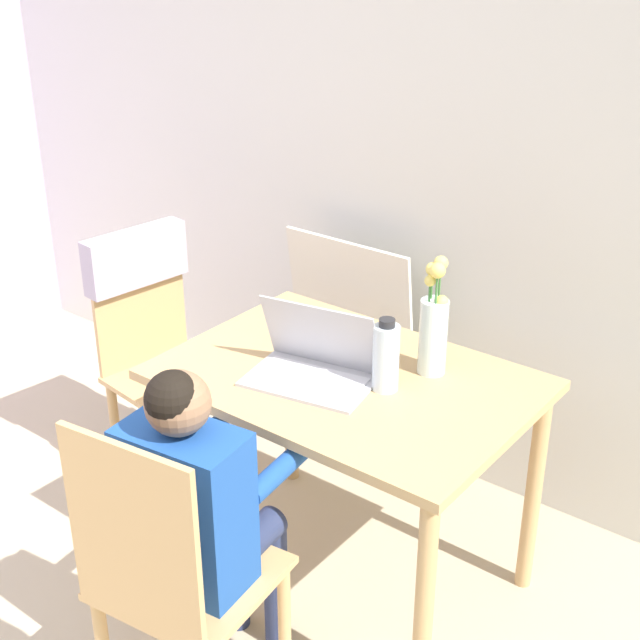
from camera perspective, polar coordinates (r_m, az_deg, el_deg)
wall_back at (r=3.13m, az=6.86°, el=11.38°), size 6.40×0.05×2.50m
dining_table at (r=2.65m, az=1.72°, el=-5.47°), size 1.06×0.74×0.74m
chair_occupied at (r=2.33m, az=-9.47°, el=-16.09°), size 0.45×0.45×0.93m
chair_spare at (r=3.27m, az=-10.72°, el=0.06°), size 0.48×0.45×0.94m
person_seated at (r=2.30m, az=-7.74°, el=-11.44°), size 0.37×0.46×1.03m
laptop at (r=2.56m, az=-0.37°, el=-2.70°), size 0.40×0.30×0.23m
flower_vase at (r=2.57m, az=7.29°, el=-0.41°), size 0.08×0.08×0.36m
water_bottle at (r=2.49m, az=4.24°, el=-2.35°), size 0.08×0.08×0.22m
cardboard_panel at (r=3.43m, az=2.15°, el=-1.64°), size 0.54×0.14×0.89m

